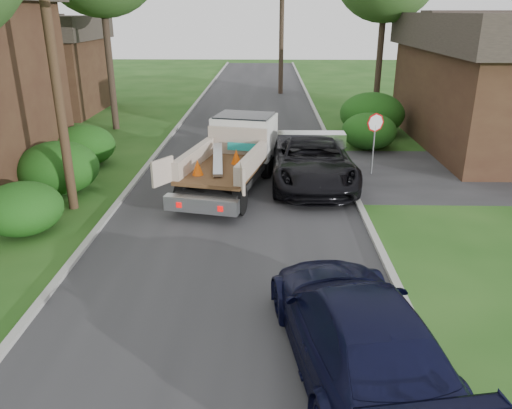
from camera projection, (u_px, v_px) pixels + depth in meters
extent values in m
plane|color=#1D4814|center=(226.00, 287.00, 11.96)|extent=(120.00, 120.00, 0.00)
cube|color=#28282B|center=(244.00, 166.00, 21.27)|extent=(8.00, 90.00, 0.02)
cube|color=#9E9E99|center=(149.00, 164.00, 21.34)|extent=(0.20, 90.00, 0.12)
cube|color=#9E9E99|center=(341.00, 165.00, 21.16)|extent=(0.20, 90.00, 0.12)
cylinder|color=slate|center=(373.00, 150.00, 19.87)|extent=(0.06, 0.06, 2.00)
cylinder|color=#B20A0A|center=(376.00, 123.00, 19.47)|extent=(0.71, 0.32, 0.76)
cylinder|color=#382619|center=(52.00, 53.00, 14.92)|extent=(0.30, 0.30, 10.00)
cube|color=#3B2318|center=(42.00, 76.00, 31.93)|extent=(7.00, 7.00, 4.50)
cube|color=#332B26|center=(35.00, 28.00, 30.86)|extent=(7.56, 7.56, 1.40)
cube|color=#332B26|center=(33.00, 16.00, 30.60)|extent=(1.05, 7.56, 0.20)
ellipsoid|color=#193D0E|center=(22.00, 209.00, 14.61)|extent=(2.34, 2.34, 1.53)
ellipsoid|color=#193D0E|center=(58.00, 168.00, 17.81)|extent=(2.86, 2.86, 1.87)
ellipsoid|color=#193D0E|center=(84.00, 145.00, 21.11)|extent=(2.60, 2.60, 1.70)
ellipsoid|color=#193D0E|center=(369.00, 131.00, 23.64)|extent=(2.60, 2.60, 1.70)
ellipsoid|color=#193D0E|center=(372.00, 114.00, 26.32)|extent=(3.38, 3.38, 2.21)
cylinder|color=#2D2119|center=(108.00, 45.00, 26.32)|extent=(0.36, 0.36, 9.00)
cylinder|color=#2D2119|center=(380.00, 46.00, 28.89)|extent=(0.36, 0.36, 8.50)
cylinder|color=#2D2119|center=(282.00, 20.00, 37.87)|extent=(0.36, 0.36, 11.00)
cylinder|color=black|center=(219.00, 163.00, 20.04)|extent=(0.51, 0.98, 0.93)
cylinder|color=black|center=(267.00, 166.00, 19.59)|extent=(0.51, 0.98, 0.93)
cylinder|color=black|center=(183.00, 196.00, 16.48)|extent=(0.51, 0.98, 0.93)
cylinder|color=black|center=(240.00, 201.00, 16.04)|extent=(0.51, 0.98, 0.93)
cube|color=black|center=(229.00, 174.00, 18.07)|extent=(3.34, 6.31, 0.25)
cube|color=silver|center=(245.00, 136.00, 19.70)|extent=(2.63, 2.32, 1.60)
cube|color=black|center=(244.00, 122.00, 19.50)|extent=(2.44, 2.13, 0.57)
cube|color=#472D19|center=(223.00, 170.00, 17.27)|extent=(3.04, 4.13, 0.12)
cube|color=beige|center=(237.00, 141.00, 18.75)|extent=(2.24, 0.60, 1.03)
cube|color=beige|center=(194.00, 158.00, 17.37)|extent=(1.03, 3.49, 0.62)
cube|color=beige|center=(252.00, 162.00, 16.91)|extent=(1.03, 3.49, 0.62)
cube|color=silver|center=(201.00, 205.00, 15.43)|extent=(2.40, 0.88, 0.47)
cube|color=#B20505|center=(179.00, 205.00, 15.41)|extent=(0.17, 0.08, 0.17)
cube|color=#B20505|center=(220.00, 209.00, 15.11)|extent=(0.17, 0.08, 0.17)
cube|color=beige|center=(163.00, 172.00, 15.52)|extent=(0.57, 0.83, 0.83)
cube|color=beige|center=(243.00, 178.00, 14.94)|extent=(0.20, 0.93, 0.83)
cube|color=silver|center=(218.00, 159.00, 17.28)|extent=(0.56, 2.69, 0.48)
cone|color=#F2590A|center=(198.00, 167.00, 16.44)|extent=(0.45, 0.45, 0.52)
cone|color=#F2590A|center=(236.00, 157.00, 17.65)|extent=(0.45, 0.45, 0.52)
cube|color=#148C84|center=(242.00, 147.00, 18.51)|extent=(1.13, 0.35, 0.29)
imported|color=black|center=(311.00, 160.00, 18.87)|extent=(3.12, 6.58, 1.81)
imported|color=black|center=(357.00, 329.00, 8.93)|extent=(3.30, 6.14, 1.69)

